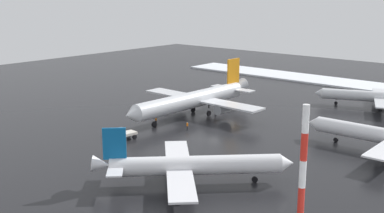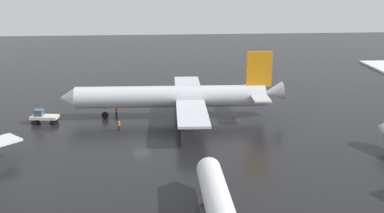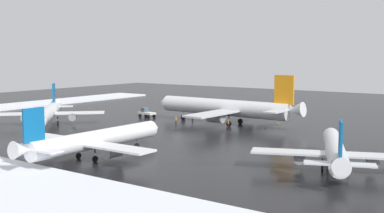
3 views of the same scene
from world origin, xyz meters
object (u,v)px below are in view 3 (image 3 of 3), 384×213
Objects in this scene: airplane_foreground_jet at (335,150)px; traffic_cone_near_nose at (207,117)px; ground_crew_beside_wing at (192,116)px; traffic_cone_wingtip_side at (265,127)px; traffic_cone_mid_line at (278,123)px; ground_crew_by_nose_gear at (228,123)px; airplane_distant_tail at (95,140)px; airplane_parked_portside at (48,113)px; pushback_tug at (146,113)px; ground_crew_near_tug at (176,120)px; airplane_parked_starboard at (226,108)px.

airplane_foreground_jet is 57.66m from traffic_cone_near_nose.
ground_crew_beside_wing is 3.11× the size of traffic_cone_wingtip_side.
traffic_cone_mid_line and traffic_cone_wingtip_side have the same top height.
ground_crew_by_nose_gear is 1.00× the size of ground_crew_beside_wing.
traffic_cone_mid_line is (-26.04, 36.22, -2.49)m from airplane_foreground_jet.
traffic_cone_wingtip_side is at bearing -10.47° from airplane_distant_tail.
airplane_parked_portside is 25.74m from pushback_tug.
traffic_cone_near_nose and traffic_cone_wingtip_side have the same top height.
ground_crew_beside_wing is at bearing 174.81° from traffic_cone_wingtip_side.
airplane_parked_portside is at bearing -71.72° from ground_crew_near_tug.
ground_crew_near_tug is 3.11× the size of traffic_cone_mid_line.
traffic_cone_near_nose is (0.92, 5.17, -0.70)m from ground_crew_beside_wing.
pushback_tug reaches higher than traffic_cone_mid_line.
ground_crew_by_nose_gear is at bearing 30.98° from airplane_foreground_jet.
ground_crew_beside_wing is (-13.82, 5.68, 0.00)m from ground_crew_by_nose_gear.
ground_crew_beside_wing is at bearing 163.33° from ground_crew_near_tug.
airplane_distant_tail is at bearing 92.04° from airplane_foreground_jet.
airplane_distant_tail is at bearing -76.11° from traffic_cone_near_nose.
traffic_cone_mid_line is (32.61, 9.36, -1.01)m from pushback_tug.
airplane_foreground_jet is (66.85, -2.53, -0.21)m from airplane_parked_portside.
airplane_parked_portside is 13.94× the size of ground_crew_near_tug.
pushback_tug is 26.18m from ground_crew_by_nose_gear.
airplane_parked_starboard is at bearing -140.94° from traffic_cone_mid_line.
airplane_foreground_jet reaches higher than traffic_cone_mid_line.
traffic_cone_wingtip_side is (33.41, 1.40, -1.01)m from pushback_tug.
ground_crew_beside_wing is at bearing 34.88° from airplane_foreground_jet.
traffic_cone_wingtip_side is (21.16, -1.92, -0.70)m from ground_crew_beside_wing.
traffic_cone_near_nose is at bearing 156.59° from ground_crew_near_tug.
airplane_parked_starboard reaches higher than traffic_cone_mid_line.
airplane_distant_tail is at bearing -97.84° from traffic_cone_mid_line.
airplane_parked_starboard is 11.34m from ground_crew_beside_wing.
ground_crew_by_nose_gear is at bearing 58.54° from ground_crew_beside_wing.
airplane_parked_portside is at bearing -123.07° from traffic_cone_near_nose.
ground_crew_beside_wing is 3.11× the size of traffic_cone_mid_line.
airplane_foreground_jet is 40.81m from ground_crew_by_nose_gear.
airplane_foreground_jet is at bearing -54.29° from traffic_cone_mid_line.
ground_crew_beside_wing reaches higher than traffic_cone_near_nose.
traffic_cone_mid_line is (7.03, 51.02, -2.71)m from airplane_distant_tail.
airplane_foreground_jet is 55.38m from ground_crew_beside_wing.
airplane_parked_starboard is 72.53× the size of traffic_cone_near_nose.
pushback_tug is 33.46m from traffic_cone_wingtip_side.
ground_crew_beside_wing is (-1.04, 8.14, 0.00)m from ground_crew_near_tug.
airplane_parked_starboard is 43.36m from airplane_distant_tail.
ground_crew_near_tug is 13.02m from ground_crew_by_nose_gear.
traffic_cone_near_nose is at bearing 13.73° from airplane_distant_tail.
ground_crew_near_tug is 3.11× the size of traffic_cone_near_nose.
airplane_parked_portside is at bearing 62.69° from airplane_distant_tail.
airplane_parked_starboard is 40.65m from airplane_parked_portside.
traffic_cone_wingtip_side is (0.80, -7.96, 0.00)m from traffic_cone_mid_line.
airplane_parked_portside is at bearing -148.27° from traffic_cone_wingtip_side.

